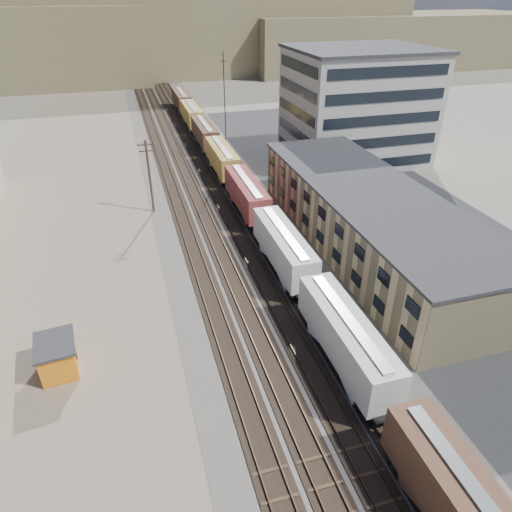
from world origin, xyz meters
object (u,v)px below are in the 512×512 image
object	(u,v)px
maintenance_shed	(57,356)
freight_train	(233,174)
parked_car_silver	(512,292)
utility_pole_north	(150,175)
parked_car_blue	(325,162)

from	to	relation	value
maintenance_shed	freight_train	bearing A→B (deg)	55.22
freight_train	parked_car_silver	xyz separation A→B (m)	(20.30, -34.24, -2.11)
utility_pole_north	maintenance_shed	bearing A→B (deg)	-109.52
maintenance_shed	parked_car_silver	xyz separation A→B (m)	(42.74, -1.93, -0.80)
utility_pole_north	parked_car_blue	xyz separation A→B (m)	(30.13, 10.35, -4.62)
maintenance_shed	parked_car_blue	world-z (taller)	maintenance_shed
freight_train	utility_pole_north	size ratio (longest dim) A/B	11.97
parked_car_silver	parked_car_blue	world-z (taller)	parked_car_silver
utility_pole_north	parked_car_silver	world-z (taller)	utility_pole_north
utility_pole_north	parked_car_silver	size ratio (longest dim) A/B	2.12
freight_train	parked_car_silver	size ratio (longest dim) A/B	25.41
freight_train	maintenance_shed	bearing A→B (deg)	-124.78
parked_car_silver	freight_train	bearing A→B (deg)	35.75
freight_train	parked_car_blue	bearing A→B (deg)	20.40
parked_car_silver	parked_car_blue	bearing A→B (deg)	8.55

